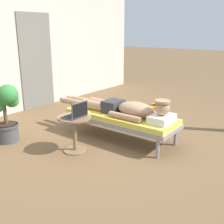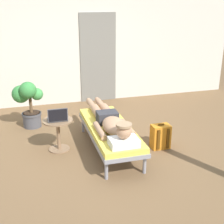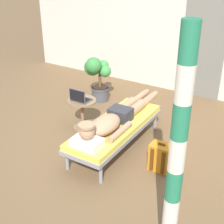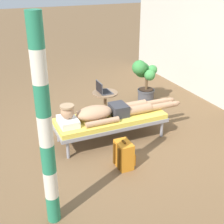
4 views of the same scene
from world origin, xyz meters
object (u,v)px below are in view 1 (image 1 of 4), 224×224
object	(u,v)px
person_reclining	(123,108)
laptop	(77,113)
backpack	(154,116)
potted_plant	(4,109)
side_table	(75,128)
lounge_chair	(120,118)

from	to	relation	value
person_reclining	laptop	world-z (taller)	laptop
backpack	potted_plant	bearing A→B (deg)	144.32
side_table	potted_plant	bearing A→B (deg)	111.27
backpack	person_reclining	bearing A→B (deg)	173.27
lounge_chair	potted_plant	size ratio (longest dim) A/B	2.00
laptop	potted_plant	world-z (taller)	potted_plant
lounge_chair	side_table	distance (m)	0.83
laptop	backpack	distance (m)	1.70
lounge_chair	backpack	size ratio (longest dim) A/B	4.39
person_reclining	side_table	world-z (taller)	person_reclining
laptop	backpack	bearing A→B (deg)	-11.75
lounge_chair	potted_plant	world-z (taller)	potted_plant
laptop	side_table	bearing A→B (deg)	90.00
backpack	potted_plant	distance (m)	2.53
potted_plant	side_table	bearing A→B (deg)	-68.73
lounge_chair	side_table	bearing A→B (deg)	163.58
person_reclining	potted_plant	distance (m)	1.82
lounge_chair	laptop	size ratio (longest dim) A/B	6.01
person_reclining	laptop	size ratio (longest dim) A/B	7.00
laptop	person_reclining	bearing A→B (deg)	-16.76
side_table	backpack	xyz separation A→B (m)	(1.62, -0.39, -0.16)
side_table	person_reclining	bearing A→B (deg)	-20.09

